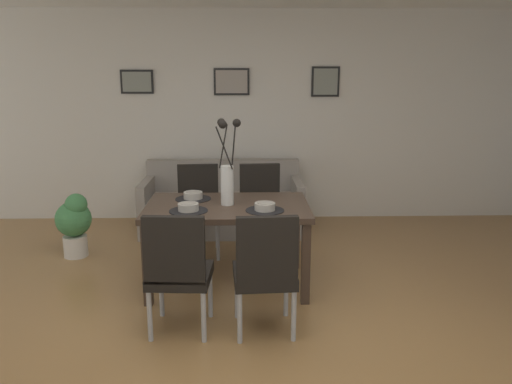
{
  "coord_description": "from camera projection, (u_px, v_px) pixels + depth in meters",
  "views": [
    {
      "loc": [
        -0.03,
        -3.2,
        1.86
      ],
      "look_at": [
        0.08,
        1.26,
        0.8
      ],
      "focal_mm": 35.68,
      "sensor_mm": 36.0,
      "label": 1
    }
  ],
  "objects": [
    {
      "name": "sofa",
      "position": [
        223.0,
        207.0,
        6.1
      ],
      "size": [
        1.87,
        0.84,
        0.8
      ],
      "color": "gray",
      "rests_on": "ground"
    },
    {
      "name": "placemat_near_left",
      "position": [
        188.0,
        211.0,
        4.18
      ],
      "size": [
        0.32,
        0.32,
        0.01
      ],
      "primitive_type": "cylinder",
      "color": "black",
      "rests_on": "dining_table"
    },
    {
      "name": "ground_plane",
      "position": [
        249.0,
        345.0,
        3.55
      ],
      "size": [
        9.0,
        9.0,
        0.0
      ],
      "primitive_type": "plane",
      "color": "olive"
    },
    {
      "name": "placemat_far_left",
      "position": [
        265.0,
        210.0,
        4.2
      ],
      "size": [
        0.32,
        0.32,
        0.01
      ],
      "primitive_type": "cylinder",
      "color": "black",
      "rests_on": "dining_table"
    },
    {
      "name": "dining_table",
      "position": [
        228.0,
        215.0,
        4.41
      ],
      "size": [
        1.4,
        0.9,
        0.74
      ],
      "color": "#3D2D23",
      "rests_on": "ground"
    },
    {
      "name": "bowl_near_left",
      "position": [
        188.0,
        206.0,
        4.17
      ],
      "size": [
        0.17,
        0.17,
        0.07
      ],
      "color": "#B2ADA3",
      "rests_on": "dining_table"
    },
    {
      "name": "placemat_near_right",
      "position": [
        193.0,
        199.0,
        4.58
      ],
      "size": [
        0.32,
        0.32,
        0.01
      ],
      "primitive_type": "cylinder",
      "color": "black",
      "rests_on": "dining_table"
    },
    {
      "name": "dining_chair_near_left",
      "position": [
        178.0,
        267.0,
        3.59
      ],
      "size": [
        0.47,
        0.47,
        0.92
      ],
      "color": "black",
      "rests_on": "ground"
    },
    {
      "name": "bowl_far_left",
      "position": [
        265.0,
        206.0,
        4.19
      ],
      "size": [
        0.17,
        0.17,
        0.07
      ],
      "color": "#B2ADA3",
      "rests_on": "dining_table"
    },
    {
      "name": "back_wall_panel",
      "position": [
        246.0,
        117.0,
        6.41
      ],
      "size": [
        9.0,
        0.1,
        2.6
      ],
      "primitive_type": "cube",
      "color": "silver",
      "rests_on": "ground"
    },
    {
      "name": "bowl_near_right",
      "position": [
        193.0,
        195.0,
        4.57
      ],
      "size": [
        0.17,
        0.17,
        0.07
      ],
      "color": "#B2ADA3",
      "rests_on": "dining_table"
    },
    {
      "name": "potted_plant",
      "position": [
        74.0,
        222.0,
        5.17
      ],
      "size": [
        0.36,
        0.36,
        0.67
      ],
      "color": "silver",
      "rests_on": "ground"
    },
    {
      "name": "framed_picture_left",
      "position": [
        137.0,
        82.0,
        6.21
      ],
      "size": [
        0.4,
        0.03,
        0.29
      ],
      "color": "black"
    },
    {
      "name": "dining_chair_far_right",
      "position": [
        261.0,
        204.0,
        5.29
      ],
      "size": [
        0.46,
        0.46,
        0.92
      ],
      "color": "black",
      "rests_on": "ground"
    },
    {
      "name": "dining_chair_far_left",
      "position": [
        265.0,
        268.0,
        3.58
      ],
      "size": [
        0.47,
        0.47,
        0.92
      ],
      "color": "black",
      "rests_on": "ground"
    },
    {
      "name": "dining_chair_near_right",
      "position": [
        198.0,
        205.0,
        5.26
      ],
      "size": [
        0.47,
        0.47,
        0.92
      ],
      "color": "black",
      "rests_on": "ground"
    },
    {
      "name": "framed_picture_right",
      "position": [
        325.0,
        82.0,
        6.26
      ],
      "size": [
        0.34,
        0.03,
        0.37
      ],
      "color": "black"
    },
    {
      "name": "centerpiece_vase",
      "position": [
        227.0,
        172.0,
        4.32
      ],
      "size": [
        0.21,
        0.23,
        0.73
      ],
      "color": "silver",
      "rests_on": "dining_table"
    },
    {
      "name": "framed_picture_center",
      "position": [
        232.0,
        82.0,
        6.23
      ],
      "size": [
        0.44,
        0.03,
        0.33
      ],
      "color": "black"
    }
  ]
}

